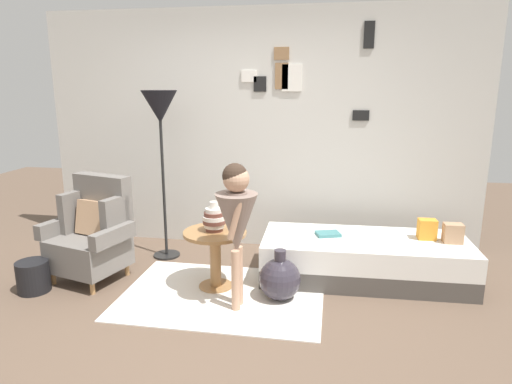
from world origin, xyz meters
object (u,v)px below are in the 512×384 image
object	(u,v)px
book_on_daybed	(328,234)
demijohn_near	(280,279)
vase_striped	(214,219)
person_child	(237,217)
side_table	(215,247)
daybed	(364,259)
floor_lamp	(160,115)
armchair	(93,233)
magazine_basket	(33,276)

from	to	relation	value
book_on_daybed	demijohn_near	world-z (taller)	demijohn_near
vase_striped	person_child	world-z (taller)	person_child
side_table	vase_striped	size ratio (longest dim) A/B	2.11
daybed	book_on_daybed	size ratio (longest dim) A/B	8.73
daybed	person_child	distance (m)	1.43
floor_lamp	person_child	distance (m)	1.59
armchair	side_table	xyz separation A→B (m)	(1.19, -0.03, -0.06)
armchair	daybed	bearing A→B (deg)	8.96
daybed	book_on_daybed	distance (m)	0.41
armchair	demijohn_near	size ratio (longest dim) A/B	2.18
floor_lamp	side_table	bearing A→B (deg)	-42.39
demijohn_near	side_table	bearing A→B (deg)	168.01
daybed	demijohn_near	size ratio (longest dim) A/B	4.32
person_child	book_on_daybed	world-z (taller)	person_child
vase_striped	magazine_basket	bearing A→B (deg)	-166.70
demijohn_near	magazine_basket	bearing A→B (deg)	-173.98
side_table	floor_lamp	world-z (taller)	floor_lamp
side_table	demijohn_near	world-z (taller)	side_table
side_table	vase_striped	distance (m)	0.26
armchair	daybed	distance (m)	2.57
vase_striped	book_on_daybed	xyz separation A→B (m)	(1.00, 0.44, -0.23)
daybed	magazine_basket	xyz separation A→B (m)	(-2.91, -0.78, -0.06)
vase_striped	demijohn_near	world-z (taller)	vase_striped
book_on_daybed	armchair	bearing A→B (deg)	-168.84
vase_striped	floor_lamp	bearing A→B (deg)	137.93
vase_striped	person_child	bearing A→B (deg)	-51.66
armchair	demijohn_near	bearing A→B (deg)	-4.99
side_table	magazine_basket	bearing A→B (deg)	-167.26
person_child	book_on_daybed	xyz separation A→B (m)	(0.71, 0.80, -0.37)
daybed	person_child	world-z (taller)	person_child
floor_lamp	book_on_daybed	bearing A→B (deg)	-6.73
daybed	book_on_daybed	xyz separation A→B (m)	(-0.35, 0.03, 0.22)
vase_striped	floor_lamp	xyz separation A→B (m)	(-0.72, 0.65, 0.86)
daybed	floor_lamp	bearing A→B (deg)	173.53
side_table	person_child	size ratio (longest dim) A/B	0.47
daybed	vase_striped	xyz separation A→B (m)	(-1.34, -0.41, 0.44)
vase_striped	magazine_basket	distance (m)	1.69
demijohn_near	magazine_basket	xyz separation A→B (m)	(-2.18, -0.23, -0.04)
book_on_daybed	person_child	bearing A→B (deg)	-131.76
side_table	book_on_daybed	distance (m)	1.09
person_child	magazine_basket	distance (m)	1.96
armchair	demijohn_near	distance (m)	1.81
vase_striped	armchair	bearing A→B (deg)	179.30
person_child	magazine_basket	bearing A→B (deg)	-179.51
magazine_basket	floor_lamp	bearing A→B (deg)	49.96
daybed	magazine_basket	bearing A→B (deg)	-164.93
demijohn_near	magazine_basket	distance (m)	2.19
vase_striped	book_on_daybed	size ratio (longest dim) A/B	1.22
armchair	floor_lamp	world-z (taller)	floor_lamp
daybed	floor_lamp	distance (m)	2.45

